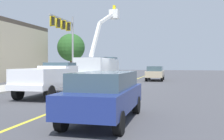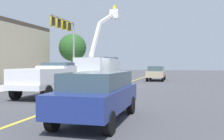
% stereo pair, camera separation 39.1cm
% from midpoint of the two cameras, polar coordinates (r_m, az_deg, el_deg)
% --- Properties ---
extents(ground, '(120.00, 120.00, 0.00)m').
position_cam_midpoint_polar(ground, '(23.28, 2.03, -3.50)').
color(ground, '#47474C').
extents(sidewalk_far_side, '(60.06, 4.91, 0.12)m').
position_cam_midpoint_polar(sidewalk_far_side, '(26.24, -15.37, -2.86)').
color(sidewalk_far_side, '#B2ADA3').
rests_on(sidewalk_far_side, ground).
extents(lane_centre_stripe, '(49.99, 1.25, 0.01)m').
position_cam_midpoint_polar(lane_centre_stripe, '(23.28, 2.03, -3.49)').
color(lane_centre_stripe, yellow).
rests_on(lane_centre_stripe, ground).
extents(utility_bucket_truck, '(8.25, 3.04, 7.94)m').
position_cam_midpoint_polar(utility_bucket_truck, '(26.00, -2.22, 0.62)').
color(utility_bucket_truck, silver).
rests_on(utility_bucket_truck, ground).
extents(service_pickup_truck, '(5.64, 2.29, 2.06)m').
position_cam_midpoint_polar(service_pickup_truck, '(16.24, -13.26, -1.69)').
color(service_pickup_truck, white).
rests_on(service_pickup_truck, ground).
extents(passing_minivan, '(4.84, 2.04, 1.69)m').
position_cam_midpoint_polar(passing_minivan, '(31.07, 10.00, -0.50)').
color(passing_minivan, tan).
rests_on(passing_minivan, ground).
extents(trailing_sedan, '(4.84, 2.04, 1.69)m').
position_cam_midpoint_polar(trailing_sedan, '(9.06, -1.82, -4.99)').
color(trailing_sedan, navy).
rests_on(trailing_sedan, ground).
extents(traffic_cone_leading, '(0.40, 0.40, 0.89)m').
position_cam_midpoint_polar(traffic_cone_leading, '(13.46, -10.10, -5.22)').
color(traffic_cone_leading, black).
rests_on(traffic_cone_leading, ground).
extents(traffic_cone_mid_front, '(0.40, 0.40, 0.84)m').
position_cam_midpoint_polar(traffic_cone_mid_front, '(29.31, 3.98, -1.68)').
color(traffic_cone_mid_front, black).
rests_on(traffic_cone_mid_front, ground).
extents(traffic_signal_mast, '(5.96, 0.65, 7.57)m').
position_cam_midpoint_polar(traffic_signal_mast, '(29.77, -9.47, 7.97)').
color(traffic_signal_mast, gray).
rests_on(traffic_signal_mast, ground).
extents(street_tree_right, '(3.80, 3.80, 6.13)m').
position_cam_midpoint_polar(street_tree_right, '(36.54, -8.30, 4.87)').
color(street_tree_right, brown).
rests_on(street_tree_right, ground).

